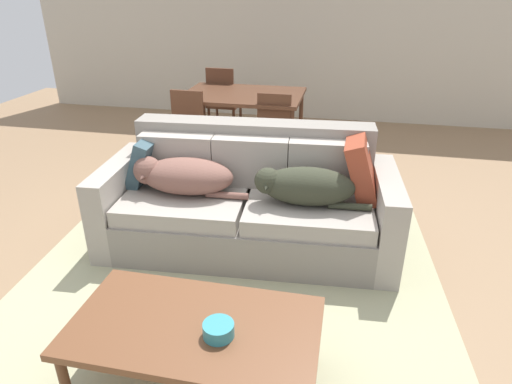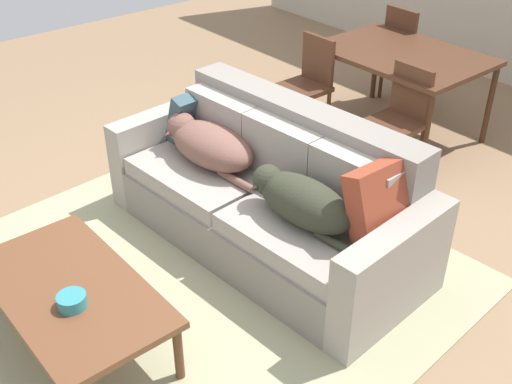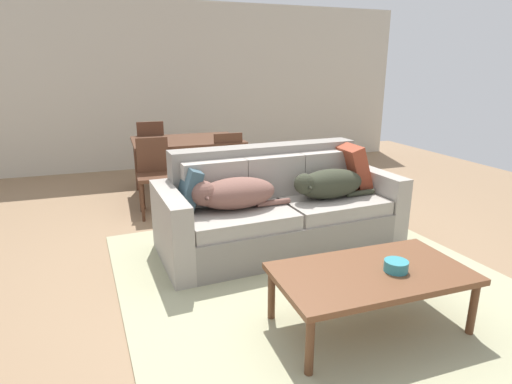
{
  "view_description": "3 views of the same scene",
  "coord_description": "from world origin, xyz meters",
  "views": [
    {
      "loc": [
        0.93,
        -2.84,
        1.94
      ],
      "look_at": [
        0.33,
        0.02,
        0.54
      ],
      "focal_mm": 31.22,
      "sensor_mm": 36.0,
      "label": 1
    },
    {
      "loc": [
        2.86,
        -2.13,
        2.62
      ],
      "look_at": [
        0.42,
        -0.07,
        0.6
      ],
      "focal_mm": 44.25,
      "sensor_mm": 36.0,
      "label": 2
    },
    {
      "loc": [
        -1.19,
        -3.26,
        1.63
      ],
      "look_at": [
        -0.0,
        0.18,
        0.56
      ],
      "focal_mm": 29.25,
      "sensor_mm": 36.0,
      "label": 3
    }
  ],
  "objects": [
    {
      "name": "throw_pillow_by_left_arm",
      "position": [
        -0.62,
        0.21,
        0.64
      ],
      "size": [
        0.24,
        0.39,
        0.4
      ],
      "primitive_type": "cube",
      "rotation": [
        0.0,
        0.33,
        0.04
      ],
      "color": "#354E58",
      "rests_on": "couch"
    },
    {
      "name": "ground_plane",
      "position": [
        0.0,
        0.0,
        0.0
      ],
      "size": [
        10.0,
        10.0,
        0.0
      ],
      "primitive_type": "plane",
      "color": "#8E6F50"
    },
    {
      "name": "dog_on_right_cushion",
      "position": [
        0.67,
        0.06,
        0.6
      ],
      "size": [
        0.84,
        0.36,
        0.28
      ],
      "rotation": [
        0.0,
        0.0,
        0.07
      ],
      "color": "#323526",
      "rests_on": "couch"
    },
    {
      "name": "dining_chair_near_right",
      "position": [
        0.17,
        1.61,
        0.49
      ],
      "size": [
        0.4,
        0.4,
        0.87
      ],
      "rotation": [
        0.0,
        0.0,
        0.0
      ],
      "color": "#4F2D1D",
      "rests_on": "ground"
    },
    {
      "name": "back_partition",
      "position": [
        0.0,
        4.0,
        1.35
      ],
      "size": [
        8.0,
        0.12,
        2.7
      ],
      "primitive_type": "cube",
      "color": "beige",
      "rests_on": "ground"
    },
    {
      "name": "dog_on_left_cushion",
      "position": [
        -0.25,
        0.07,
        0.6
      ],
      "size": [
        0.89,
        0.43,
        0.28
      ],
      "rotation": [
        0.0,
        0.0,
        0.07
      ],
      "color": "brown",
      "rests_on": "couch"
    },
    {
      "name": "dining_chair_far_left",
      "position": [
        -0.69,
        2.74,
        0.52
      ],
      "size": [
        0.41,
        0.41,
        0.94
      ],
      "rotation": [
        0.0,
        0.0,
        3.11
      ],
      "color": "#4F2D1D",
      "rests_on": "ground"
    },
    {
      "name": "area_rug",
      "position": [
        0.24,
        -0.59,
        0.01
      ],
      "size": [
        3.16,
        3.41,
        0.01
      ],
      "primitive_type": "cube",
      "rotation": [
        0.0,
        0.0,
        0.07
      ],
      "color": "tan",
      "rests_on": "ground"
    },
    {
      "name": "coffee_table",
      "position": [
        0.28,
        -1.25,
        0.37
      ],
      "size": [
        1.24,
        0.68,
        0.41
      ],
      "color": "brown",
      "rests_on": "ground"
    },
    {
      "name": "bowl_on_coffee_table",
      "position": [
        0.42,
        -1.3,
        0.44
      ],
      "size": [
        0.15,
        0.15,
        0.07
      ],
      "primitive_type": "cylinder",
      "color": "teal",
      "rests_on": "coffee_table"
    },
    {
      "name": "dining_table",
      "position": [
        -0.28,
        2.16,
        0.69
      ],
      "size": [
        1.38,
        0.98,
        0.75
      ],
      "color": "#4F2D1D",
      "rests_on": "ground"
    },
    {
      "name": "dining_chair_near_left",
      "position": [
        -0.77,
        1.52,
        0.5
      ],
      "size": [
        0.4,
        0.4,
        0.88
      ],
      "rotation": [
        0.0,
        0.0,
        -0.01
      ],
      "color": "#4F2D1D",
      "rests_on": "ground"
    },
    {
      "name": "couch",
      "position": [
        0.23,
        0.22,
        0.35
      ],
      "size": [
        2.3,
        1.09,
        0.92
      ],
      "rotation": [
        0.0,
        0.0,
        0.07
      ],
      "color": "gray",
      "rests_on": "ground"
    },
    {
      "name": "throw_pillow_by_right_arm",
      "position": [
        1.07,
        0.32,
        0.67
      ],
      "size": [
        0.29,
        0.48,
        0.49
      ],
      "primitive_type": "cube",
      "rotation": [
        0.0,
        -0.31,
        -0.03
      ],
      "color": "brown",
      "rests_on": "couch"
    }
  ]
}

